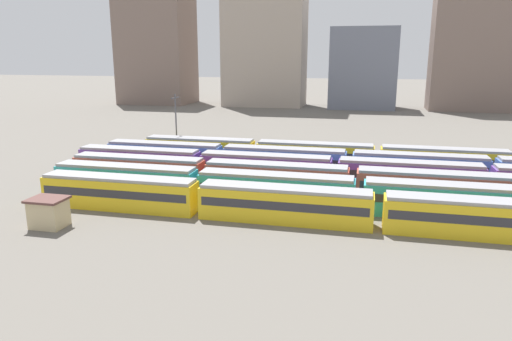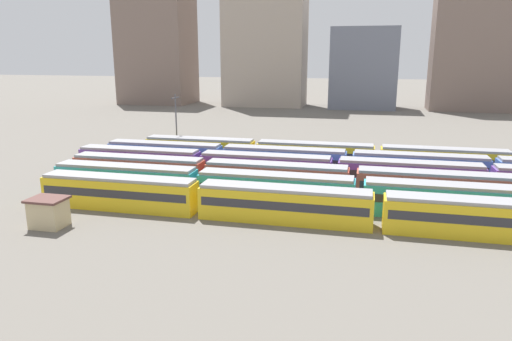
{
  "view_description": "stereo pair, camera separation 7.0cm",
  "coord_description": "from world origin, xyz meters",
  "px_view_note": "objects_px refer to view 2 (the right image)",
  "views": [
    {
      "loc": [
        25.74,
        -46.2,
        16.95
      ],
      "look_at": [
        11.76,
        13.0,
        2.04
      ],
      "focal_mm": 33.17,
      "sensor_mm": 36.0,
      "label": 1
    },
    {
      "loc": [
        25.81,
        -46.18,
        16.95
      ],
      "look_at": [
        11.76,
        13.0,
        2.04
      ],
      "focal_mm": 33.17,
      "sensor_mm": 36.0,
      "label": 2
    }
  ],
  "objects_px": {
    "train_track_0": "(378,211)",
    "train_track_1": "(450,201)",
    "signal_hut": "(49,212)",
    "train_track_5": "(315,154)",
    "train_track_2": "(353,182)",
    "train_track_3": "(335,171)",
    "train_track_4": "(493,171)",
    "catenary_pole_3": "(176,122)"
  },
  "relations": [
    {
      "from": "train_track_0",
      "to": "train_track_2",
      "type": "xyz_separation_m",
      "value": [
        -2.9,
        10.4,
        0.0
      ]
    },
    {
      "from": "train_track_4",
      "to": "train_track_0",
      "type": "bearing_deg",
      "value": -126.08
    },
    {
      "from": "train_track_0",
      "to": "train_track_1",
      "type": "bearing_deg",
      "value": 34.91
    },
    {
      "from": "train_track_2",
      "to": "signal_hut",
      "type": "height_order",
      "value": "train_track_2"
    },
    {
      "from": "train_track_0",
      "to": "signal_hut",
      "type": "xyz_separation_m",
      "value": [
        -32.31,
        -7.06,
        -0.35
      ]
    },
    {
      "from": "train_track_1",
      "to": "train_track_3",
      "type": "height_order",
      "value": "same"
    },
    {
      "from": "train_track_2",
      "to": "train_track_4",
      "type": "xyz_separation_m",
      "value": [
        18.06,
        10.4,
        0.0
      ]
    },
    {
      "from": "train_track_1",
      "to": "train_track_4",
      "type": "relative_size",
      "value": 0.83
    },
    {
      "from": "train_track_5",
      "to": "catenary_pole_3",
      "type": "bearing_deg",
      "value": 172.6
    },
    {
      "from": "train_track_0",
      "to": "train_track_2",
      "type": "relative_size",
      "value": 1.0
    },
    {
      "from": "train_track_2",
      "to": "signal_hut",
      "type": "bearing_deg",
      "value": -149.3
    },
    {
      "from": "train_track_1",
      "to": "signal_hut",
      "type": "xyz_separation_m",
      "value": [
        -39.76,
        -12.26,
        -0.35
      ]
    },
    {
      "from": "train_track_1",
      "to": "catenary_pole_3",
      "type": "height_order",
      "value": "catenary_pole_3"
    },
    {
      "from": "catenary_pole_3",
      "to": "signal_hut",
      "type": "relative_size",
      "value": 2.91
    },
    {
      "from": "train_track_0",
      "to": "train_track_5",
      "type": "xyz_separation_m",
      "value": [
        -9.26,
        26.0,
        -0.0
      ]
    },
    {
      "from": "train_track_1",
      "to": "train_track_4",
      "type": "height_order",
      "value": "same"
    },
    {
      "from": "train_track_2",
      "to": "train_track_3",
      "type": "relative_size",
      "value": 1.0
    },
    {
      "from": "train_track_0",
      "to": "train_track_2",
      "type": "bearing_deg",
      "value": 105.59
    },
    {
      "from": "catenary_pole_3",
      "to": "train_track_4",
      "type": "bearing_deg",
      "value": -9.73
    },
    {
      "from": "train_track_0",
      "to": "train_track_3",
      "type": "bearing_deg",
      "value": 109.13
    },
    {
      "from": "train_track_1",
      "to": "train_track_4",
      "type": "xyz_separation_m",
      "value": [
        7.7,
        15.6,
        0.0
      ]
    },
    {
      "from": "signal_hut",
      "to": "catenary_pole_3",
      "type": "bearing_deg",
      "value": 91.9
    },
    {
      "from": "train_track_3",
      "to": "signal_hut",
      "type": "xyz_separation_m",
      "value": [
        -26.9,
        -22.66,
        -0.35
      ]
    },
    {
      "from": "train_track_3",
      "to": "train_track_5",
      "type": "bearing_deg",
      "value": 110.29
    },
    {
      "from": "train_track_0",
      "to": "train_track_2",
      "type": "distance_m",
      "value": 10.8
    },
    {
      "from": "train_track_1",
      "to": "signal_hut",
      "type": "relative_size",
      "value": 26.0
    },
    {
      "from": "train_track_2",
      "to": "train_track_4",
      "type": "distance_m",
      "value": 20.84
    },
    {
      "from": "train_track_4",
      "to": "catenary_pole_3",
      "type": "distance_m",
      "value": 49.53
    },
    {
      "from": "train_track_0",
      "to": "train_track_5",
      "type": "height_order",
      "value": "same"
    },
    {
      "from": "train_track_1",
      "to": "train_track_5",
      "type": "relative_size",
      "value": 1.68
    },
    {
      "from": "train_track_1",
      "to": "train_track_2",
      "type": "bearing_deg",
      "value": 153.33
    },
    {
      "from": "train_track_0",
      "to": "catenary_pole_3",
      "type": "height_order",
      "value": "catenary_pole_3"
    },
    {
      "from": "train_track_5",
      "to": "catenary_pole_3",
      "type": "relative_size",
      "value": 5.32
    },
    {
      "from": "train_track_2",
      "to": "train_track_3",
      "type": "distance_m",
      "value": 5.77
    },
    {
      "from": "train_track_0",
      "to": "signal_hut",
      "type": "height_order",
      "value": "train_track_0"
    },
    {
      "from": "train_track_3",
      "to": "signal_hut",
      "type": "height_order",
      "value": "train_track_3"
    },
    {
      "from": "train_track_2",
      "to": "train_track_5",
      "type": "xyz_separation_m",
      "value": [
        -6.36,
        15.6,
        -0.0
      ]
    },
    {
      "from": "train_track_2",
      "to": "train_track_3",
      "type": "xyz_separation_m",
      "value": [
        -2.51,
        5.2,
        0.0
      ]
    },
    {
      "from": "train_track_4",
      "to": "train_track_5",
      "type": "distance_m",
      "value": 24.96
    },
    {
      "from": "train_track_0",
      "to": "train_track_1",
      "type": "relative_size",
      "value": 0.8
    },
    {
      "from": "train_track_4",
      "to": "catenary_pole_3",
      "type": "relative_size",
      "value": 10.73
    },
    {
      "from": "train_track_3",
      "to": "train_track_1",
      "type": "bearing_deg",
      "value": -38.96
    }
  ]
}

